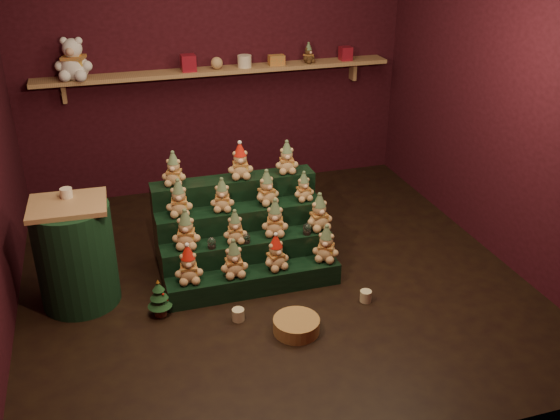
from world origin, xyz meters
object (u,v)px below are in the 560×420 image
object	(u,v)px
riser_tier_front	(255,281)
snow_globe_b	(246,238)
side_table	(75,254)
wicker_basket	(296,325)
mug_left	(238,315)
snow_globe_c	(307,229)
brown_bear	(308,53)
white_bear	(73,53)
mini_christmas_tree	(159,298)
snow_globe_a	(212,243)
mug_right	(366,296)

from	to	relation	value
riser_tier_front	snow_globe_b	distance (m)	0.35
side_table	wicker_basket	xyz separation A→B (m)	(1.48, -0.87, -0.37)
mug_left	side_table	bearing A→B (deg)	151.29
snow_globe_c	side_table	xyz separation A→B (m)	(-1.82, 0.10, 0.01)
snow_globe_c	wicker_basket	world-z (taller)	snow_globe_c
brown_bear	white_bear	bearing A→B (deg)	154.76
mini_christmas_tree	white_bear	size ratio (longest dim) A/B	0.64
side_table	mug_left	xyz separation A→B (m)	(1.11, -0.61, -0.37)
side_table	wicker_basket	size ratio (longest dim) A/B	2.50
snow_globe_a	mini_christmas_tree	size ratio (longest dim) A/B	0.30
riser_tier_front	snow_globe_a	distance (m)	0.47
side_table	white_bear	world-z (taller)	white_bear
snow_globe_b	side_table	bearing A→B (deg)	175.44
riser_tier_front	mug_right	bearing A→B (deg)	-26.27
snow_globe_c	wicker_basket	xyz separation A→B (m)	(-0.34, -0.76, -0.36)
snow_globe_a	wicker_basket	world-z (taller)	snow_globe_a
mug_right	snow_globe_a	bearing A→B (deg)	153.27
snow_globe_b	white_bear	bearing A→B (deg)	121.88
wicker_basket	mug_right	bearing A→B (deg)	18.20
mug_right	wicker_basket	world-z (taller)	wicker_basket
mini_christmas_tree	mug_left	bearing A→B (deg)	-23.28
snow_globe_a	brown_bear	bearing A→B (deg)	52.35
side_table	mug_right	bearing A→B (deg)	-15.08
riser_tier_front	snow_globe_b	xyz separation A→B (m)	(-0.02, 0.16, 0.31)
mini_christmas_tree	mug_left	size ratio (longest dim) A/B	3.36
snow_globe_a	snow_globe_c	xyz separation A→B (m)	(0.80, -0.00, 0.00)
snow_globe_a	wicker_basket	xyz separation A→B (m)	(0.46, -0.76, -0.35)
snow_globe_a	mug_right	world-z (taller)	snow_globe_a
snow_globe_a	mug_right	xyz separation A→B (m)	(1.10, -0.55, -0.36)
mug_right	brown_bear	world-z (taller)	brown_bear
wicker_basket	brown_bear	world-z (taller)	brown_bear
side_table	mug_right	distance (m)	2.25
brown_bear	riser_tier_front	bearing A→B (deg)	-144.53
mug_left	brown_bear	size ratio (longest dim) A/B	0.46
snow_globe_b	snow_globe_c	size ratio (longest dim) A/B	0.89
side_table	mug_left	bearing A→B (deg)	-26.60
snow_globe_c	mini_christmas_tree	world-z (taller)	snow_globe_c
side_table	brown_bear	size ratio (longest dim) A/B	4.20
white_bear	mug_right	bearing A→B (deg)	-34.91
snow_globe_c	snow_globe_b	bearing A→B (deg)	180.00
riser_tier_front	brown_bear	bearing A→B (deg)	60.71
snow_globe_b	snow_globe_c	distance (m)	0.51
side_table	riser_tier_front	bearing A→B (deg)	-9.15
snow_globe_b	snow_globe_c	world-z (taller)	snow_globe_c
mug_right	brown_bear	bearing A→B (deg)	82.00
snow_globe_a	snow_globe_c	distance (m)	0.80
snow_globe_c	wicker_basket	size ratio (longest dim) A/B	0.28
mug_right	white_bear	xyz separation A→B (m)	(-1.97, 2.41, 1.52)
riser_tier_front	snow_globe_a	world-z (taller)	snow_globe_a
snow_globe_a	mug_right	size ratio (longest dim) A/B	1.01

